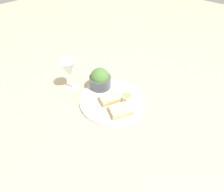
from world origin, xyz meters
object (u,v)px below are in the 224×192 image
(sauce_ramekin, at_px, (126,97))
(cheese_toast_far, at_px, (110,98))
(cheese_toast_near, at_px, (121,110))
(wine_glass, at_px, (69,70))
(fork, at_px, (111,70))
(salad_bowl, at_px, (100,79))

(sauce_ramekin, distance_m, cheese_toast_far, 0.08)
(cheese_toast_near, height_order, wine_glass, wine_glass)
(cheese_toast_far, bearing_deg, sauce_ramekin, -46.04)
(sauce_ramekin, xyz_separation_m, cheese_toast_far, (-0.06, 0.06, -0.00))
(cheese_toast_near, xyz_separation_m, cheese_toast_far, (0.02, 0.09, 0.00))
(sauce_ramekin, relative_size, fork, 0.33)
(cheese_toast_near, relative_size, fork, 0.78)
(salad_bowl, distance_m, fork, 0.19)
(salad_bowl, bearing_deg, cheese_toast_near, -107.85)
(sauce_ramekin, xyz_separation_m, cheese_toast_near, (-0.08, -0.03, -0.00))
(salad_bowl, bearing_deg, cheese_toast_far, -111.05)
(sauce_ramekin, distance_m, wine_glass, 0.32)
(wine_glass, bearing_deg, cheese_toast_near, -83.42)
(wine_glass, bearing_deg, cheese_toast_far, -75.44)
(salad_bowl, bearing_deg, fork, 23.84)
(salad_bowl, relative_size, wine_glass, 0.69)
(sauce_ramekin, xyz_separation_m, wine_glass, (-0.12, 0.28, 0.08))
(salad_bowl, bearing_deg, wine_glass, 130.96)
(cheese_toast_near, xyz_separation_m, wine_glass, (-0.04, 0.32, 0.09))
(salad_bowl, distance_m, cheese_toast_near, 0.21)
(sauce_ramekin, height_order, cheese_toast_near, sauce_ramekin)
(sauce_ramekin, height_order, wine_glass, wine_glass)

